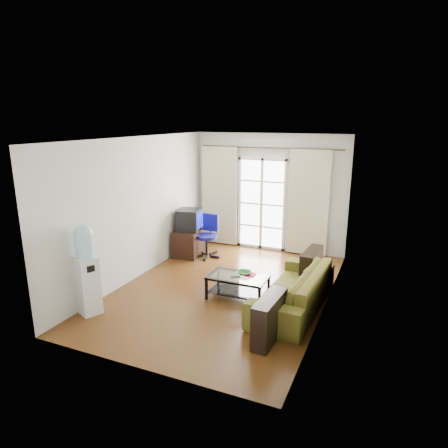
% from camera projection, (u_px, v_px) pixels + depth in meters
% --- Properties ---
extents(floor, '(5.20, 5.20, 0.00)m').
position_uv_depth(floor, '(224.00, 289.00, 7.28)').
color(floor, '#5A3715').
rests_on(floor, ground).
extents(ceiling, '(5.20, 5.20, 0.00)m').
position_uv_depth(ceiling, '(224.00, 138.00, 6.59)').
color(ceiling, white).
rests_on(ceiling, wall_back).
extents(wall_back, '(3.60, 0.02, 2.70)m').
position_uv_depth(wall_back, '(269.00, 193.00, 9.24)').
color(wall_back, beige).
rests_on(wall_back, floor).
extents(wall_front, '(3.60, 0.02, 2.70)m').
position_uv_depth(wall_front, '(135.00, 267.00, 4.63)').
color(wall_front, beige).
rests_on(wall_front, floor).
extents(wall_left, '(0.02, 5.20, 2.70)m').
position_uv_depth(wall_left, '(138.00, 208.00, 7.63)').
color(wall_left, beige).
rests_on(wall_left, floor).
extents(wall_right, '(0.02, 5.20, 2.70)m').
position_uv_depth(wall_right, '(329.00, 229.00, 6.24)').
color(wall_right, beige).
rests_on(wall_right, floor).
extents(french_door, '(1.16, 0.06, 2.15)m').
position_uv_depth(french_door, '(262.00, 204.00, 9.32)').
color(french_door, white).
rests_on(french_door, wall_back).
extents(curtain_rod, '(3.30, 0.04, 0.04)m').
position_uv_depth(curtain_rod, '(269.00, 148.00, 8.88)').
color(curtain_rod, '#4C3F2D').
rests_on(curtain_rod, wall_back).
extents(curtain_left, '(0.90, 0.07, 2.35)m').
position_uv_depth(curtain_left, '(220.00, 196.00, 9.63)').
color(curtain_left, beige).
rests_on(curtain_left, curtain_rod).
extents(curtain_right, '(0.90, 0.07, 2.35)m').
position_uv_depth(curtain_right, '(308.00, 203.00, 8.80)').
color(curtain_right, beige).
rests_on(curtain_right, curtain_rod).
extents(radiator, '(0.64, 0.12, 0.64)m').
position_uv_depth(radiator, '(300.00, 240.00, 9.10)').
color(radiator, gray).
rests_on(radiator, floor).
extents(sofa, '(2.32, 1.11, 0.65)m').
position_uv_depth(sofa, '(293.00, 288.00, 6.53)').
color(sofa, brown).
rests_on(sofa, floor).
extents(coffee_table, '(1.02, 0.59, 0.41)m').
position_uv_depth(coffee_table, '(238.00, 284.00, 6.86)').
color(coffee_table, silver).
rests_on(coffee_table, floor).
extents(bowl, '(0.26, 0.26, 0.06)m').
position_uv_depth(bowl, '(244.00, 273.00, 6.88)').
color(bowl, '#318935').
rests_on(bowl, coffee_table).
extents(book, '(0.15, 0.20, 0.02)m').
position_uv_depth(book, '(247.00, 274.00, 6.88)').
color(book, maroon).
rests_on(book, coffee_table).
extents(remote, '(0.16, 0.09, 0.02)m').
position_uv_depth(remote, '(236.00, 277.00, 6.77)').
color(remote, black).
rests_on(remote, coffee_table).
extents(tv_stand, '(0.63, 0.86, 0.59)m').
position_uv_depth(tv_stand, '(189.00, 242.00, 9.06)').
color(tv_stand, black).
rests_on(tv_stand, floor).
extents(crt_tv, '(0.59, 0.59, 0.47)m').
position_uv_depth(crt_tv, '(188.00, 220.00, 8.93)').
color(crt_tv, black).
rests_on(crt_tv, tv_stand).
extents(task_chair, '(0.67, 0.67, 0.95)m').
position_uv_depth(task_chair, '(207.00, 244.00, 8.95)').
color(task_chair, black).
rests_on(task_chair, floor).
extents(water_cooler, '(0.40, 0.40, 1.48)m').
position_uv_depth(water_cooler, '(87.00, 268.00, 6.20)').
color(water_cooler, silver).
rests_on(water_cooler, floor).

